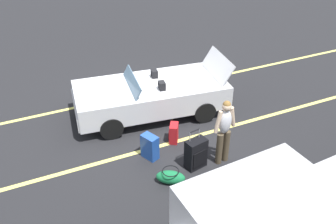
# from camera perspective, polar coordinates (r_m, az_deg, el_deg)

# --- Properties ---
(ground_plane) EXTENTS (80.00, 80.00, 0.00)m
(ground_plane) POSITION_cam_1_polar(r_m,az_deg,el_deg) (10.54, -2.55, -0.19)
(ground_plane) COLOR black
(lot_line_near) EXTENTS (18.00, 0.12, 0.01)m
(lot_line_near) POSITION_cam_1_polar(r_m,az_deg,el_deg) (11.51, -4.83, 2.76)
(lot_line_near) COLOR #EAE066
(lot_line_near) RESTS_ON ground_plane
(lot_line_mid) EXTENTS (18.00, 0.12, 0.01)m
(lot_line_mid) POSITION_cam_1_polar(r_m,az_deg,el_deg) (9.42, 0.93, -4.67)
(lot_line_mid) COLOR #EAE066
(lot_line_mid) RESTS_ON ground_plane
(lot_line_far) EXTENTS (18.00, 0.12, 0.01)m
(lot_line_far) POSITION_cam_1_polar(r_m,az_deg,el_deg) (7.71, 9.87, -15.71)
(lot_line_far) COLOR #EAE066
(lot_line_far) RESTS_ON ground_plane
(convertible_car) EXTENTS (4.38, 2.26, 1.50)m
(convertible_car) POSITION_cam_1_polar(r_m,az_deg,el_deg) (10.19, -3.70, 2.43)
(convertible_car) COLOR silver
(convertible_car) RESTS_ON ground_plane
(suitcase_large_black) EXTENTS (0.53, 0.38, 0.98)m
(suitcase_large_black) POSITION_cam_1_polar(r_m,az_deg,el_deg) (8.49, 4.33, -6.42)
(suitcase_large_black) COLOR black
(suitcase_large_black) RESTS_ON ground_plane
(suitcase_medium_bright) EXTENTS (0.38, 0.46, 0.62)m
(suitcase_medium_bright) POSITION_cam_1_polar(r_m,az_deg,el_deg) (8.77, -2.81, -5.39)
(suitcase_medium_bright) COLOR #1E479E
(suitcase_medium_bright) RESTS_ON ground_plane
(suitcase_small_carryon) EXTENTS (0.35, 0.39, 0.50)m
(suitcase_small_carryon) POSITION_cam_1_polar(r_m,az_deg,el_deg) (9.31, 0.89, -3.27)
(suitcase_small_carryon) COLOR red
(suitcase_small_carryon) RESTS_ON ground_plane
(duffel_bag) EXTENTS (0.70, 0.60, 0.34)m
(duffel_bag) POSITION_cam_1_polar(r_m,az_deg,el_deg) (8.19, 0.41, -9.98)
(duffel_bag) COLOR #19723F
(duffel_bag) RESTS_ON ground_plane
(traveler_person) EXTENTS (0.61, 0.26, 1.65)m
(traveler_person) POSITION_cam_1_polar(r_m,az_deg,el_deg) (8.37, 8.70, -2.57)
(traveler_person) COLOR #4C3F2D
(traveler_person) RESTS_ON ground_plane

